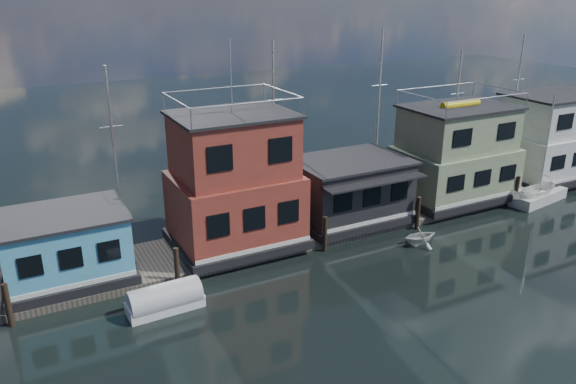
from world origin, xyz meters
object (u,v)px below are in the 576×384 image
day_sailer (538,196)px  tarp_runabout (165,300)px  motorboat (532,195)px  houseboat_blue (66,247)px  houseboat_red (234,184)px  houseboat_dark (349,189)px  houseboat_green (455,155)px  houseboat_white (550,138)px  dinghy_white (420,236)px

day_sailer → tarp_runabout: size_ratio=2.13×
motorboat → houseboat_blue: bearing=87.0°
houseboat_red → motorboat: houseboat_red is taller
day_sailer → motorboat: (-0.85, -0.13, 0.29)m
houseboat_dark → houseboat_green: size_ratio=0.88×
houseboat_red → tarp_runabout: 8.27m
houseboat_blue → tarp_runabout: bearing=-51.8°
houseboat_white → day_sailer: day_sailer is taller
houseboat_blue → dinghy_white: bearing=-13.7°
houseboat_dark → motorboat: bearing=-13.2°
day_sailer → motorboat: bearing=179.7°
houseboat_blue → day_sailer: size_ratio=0.81×
houseboat_red → dinghy_white: (10.06, -4.77, -3.51)m
houseboat_blue → houseboat_red: size_ratio=0.54×
houseboat_white → dinghy_white: houseboat_white is taller
houseboat_green → motorboat: 6.36m
houseboat_white → day_sailer: (-4.45, -3.09, -3.09)m
houseboat_red → motorboat: (21.70, -3.22, -3.36)m
houseboat_red → day_sailer: 23.05m
houseboat_blue → houseboat_white: 36.52m
day_sailer → tarp_runabout: day_sailer is taller
day_sailer → motorboat: 0.90m
day_sailer → motorboat: day_sailer is taller
houseboat_blue → houseboat_green: houseboat_green is taller
houseboat_white → dinghy_white: bearing=-164.3°
dinghy_white → day_sailer: size_ratio=0.29×
houseboat_green → day_sailer: size_ratio=1.07×
houseboat_dark → houseboat_green: (9.00, 0.02, 1.13)m
houseboat_green → tarp_runabout: (-22.75, -4.77, -3.00)m
houseboat_blue → motorboat: bearing=-5.9°
houseboat_white → day_sailer: size_ratio=1.07×
houseboat_blue → houseboat_white: bearing=0.0°
houseboat_green → motorboat: (4.70, -3.22, -2.81)m
houseboat_dark → houseboat_white: (19.00, 0.02, 1.12)m
houseboat_blue → houseboat_red: bearing=0.0°
houseboat_red → motorboat: 22.20m
dinghy_white → day_sailer: bearing=-77.2°
houseboat_white → tarp_runabout: bearing=-171.7°
day_sailer → dinghy_white: bearing=178.6°
motorboat → tarp_runabout: bearing=96.2°
houseboat_white → motorboat: houseboat_white is taller
houseboat_green → dinghy_white: houseboat_green is taller
houseboat_white → dinghy_white: (-16.94, -4.77, -2.94)m
houseboat_red → day_sailer: bearing=-7.8°
dinghy_white → day_sailer: (12.49, 1.68, -0.15)m
houseboat_dark → dinghy_white: 5.49m
houseboat_white → houseboat_dark: bearing=-179.9°
dinghy_white → motorboat: 11.74m
dinghy_white → houseboat_green: bearing=-50.3°
tarp_runabout → dinghy_white: bearing=-2.1°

